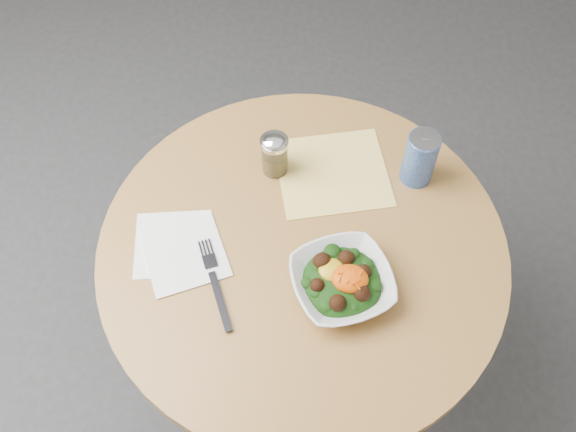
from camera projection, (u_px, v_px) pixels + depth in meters
name	position (u px, v px, depth m)	size (l,w,h in m)	color
ground	(298.00, 363.00, 2.03)	(6.00, 6.00, 0.00)	#2D2D30
table	(301.00, 286.00, 1.57)	(0.90, 0.90, 0.75)	black
cloth_napkin	(333.00, 173.00, 1.51)	(0.25, 0.23, 0.00)	yellow
paper_napkins	(179.00, 249.00, 1.39)	(0.24, 0.23, 0.00)	white
salad_bowl	(342.00, 282.00, 1.32)	(0.27, 0.27, 0.08)	silver
fork	(215.00, 281.00, 1.35)	(0.11, 0.21, 0.00)	black
spice_shaker	(275.00, 154.00, 1.47)	(0.06, 0.06, 0.12)	silver
beverage_can	(420.00, 158.00, 1.44)	(0.07, 0.07, 0.14)	navy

